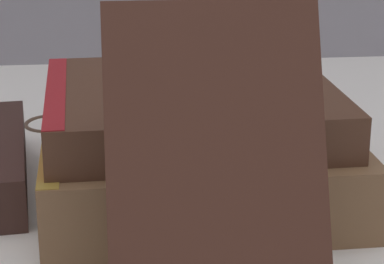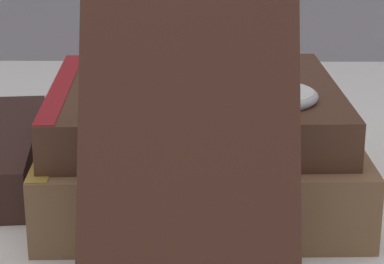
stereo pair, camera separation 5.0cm
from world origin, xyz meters
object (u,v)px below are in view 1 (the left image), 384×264
at_px(book_flat_bottom, 188,162).
at_px(book_flat_top, 182,107).
at_px(book_leaning_front, 216,175).
at_px(reading_glasses, 88,119).
at_px(pocket_watch, 275,92).

xyz_separation_m(book_flat_bottom, book_flat_top, (-0.00, 0.00, 0.04)).
bearing_deg(book_flat_top, book_flat_bottom, -32.57).
distance_m(book_leaning_front, reading_glasses, 0.30).
distance_m(book_flat_top, book_leaning_front, 0.14).
relative_size(book_flat_bottom, book_leaning_front, 1.36).
xyz_separation_m(book_leaning_front, reading_glasses, (-0.07, 0.29, -0.07)).
bearing_deg(book_leaning_front, book_flat_top, 91.62).
bearing_deg(book_flat_top, reading_glasses, 110.40).
height_order(book_flat_bottom, pocket_watch, pocket_watch).
bearing_deg(pocket_watch, book_leaning_front, -114.73).
relative_size(book_flat_bottom, pocket_watch, 3.68).
relative_size(pocket_watch, reading_glasses, 0.49).
bearing_deg(book_flat_top, book_leaning_front, -90.73).
xyz_separation_m(book_leaning_front, pocket_watch, (0.05, 0.10, 0.01)).
bearing_deg(reading_glasses, book_flat_bottom, -73.27).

